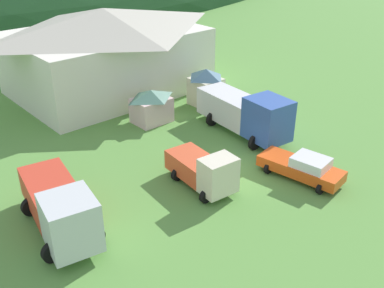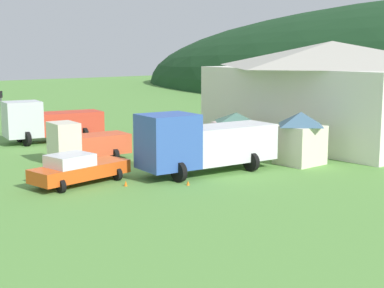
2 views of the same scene
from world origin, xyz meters
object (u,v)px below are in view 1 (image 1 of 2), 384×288
play_shed_pink (151,106)px  service_pickup_orange (303,167)px  tow_truck_silver (60,207)px  traffic_cone_mid_row (285,138)px  play_shed_cream (206,86)px  depot_building (106,49)px  traffic_cone_near_pickup (298,159)px  light_truck_cream (204,170)px  box_truck_blue (247,112)px

play_shed_pink → service_pickup_orange: bearing=-82.1°
tow_truck_silver → traffic_cone_mid_row: tow_truck_silver is taller
play_shed_cream → tow_truck_silver: 19.49m
play_shed_cream → play_shed_pink: size_ratio=1.04×
depot_building → service_pickup_orange: depot_building is taller
depot_building → service_pickup_orange: bearing=-88.9°
service_pickup_orange → traffic_cone_near_pickup: service_pickup_orange is taller
play_shed_cream → light_truck_cream: (-9.24, -9.75, -0.44)m
box_truck_blue → service_pickup_orange: 7.06m
depot_building → traffic_cone_near_pickup: size_ratio=29.92×
play_shed_pink → traffic_cone_near_pickup: size_ratio=5.27×
service_pickup_orange → play_shed_cream: bearing=155.0°
play_shed_cream → traffic_cone_mid_row: play_shed_cream is taller
depot_building → play_shed_cream: 10.05m
play_shed_cream → depot_building: bearing=116.5°
play_shed_cream → service_pickup_orange: play_shed_cream is taller
depot_building → play_shed_cream: bearing=-63.5°
play_shed_cream → light_truck_cream: play_shed_cream is taller
play_shed_pink → traffic_cone_near_pickup: play_shed_pink is taller
depot_building → play_shed_pink: depot_building is taller
traffic_cone_near_pickup → traffic_cone_mid_row: bearing=53.5°
traffic_cone_near_pickup → play_shed_cream: bearing=80.0°
depot_building → traffic_cone_near_pickup: bearing=-83.3°
play_shed_cream → service_pickup_orange: bearing=-106.7°
tow_truck_silver → service_pickup_orange: 14.68m
play_shed_pink → service_pickup_orange: 13.40m
depot_building → play_shed_pink: 9.07m
service_pickup_orange → traffic_cone_mid_row: (3.84, 4.26, -0.83)m
service_pickup_orange → traffic_cone_near_pickup: 2.68m
light_truck_cream → traffic_cone_mid_row: light_truck_cream is taller
tow_truck_silver → service_pickup_orange: size_ratio=1.36×
tow_truck_silver → service_pickup_orange: bearing=80.7°
box_truck_blue → service_pickup_orange: box_truck_blue is taller
tow_truck_silver → light_truck_cream: (8.48, -1.63, -0.40)m
box_truck_blue → traffic_cone_mid_row: size_ratio=16.43×
play_shed_cream → traffic_cone_near_pickup: play_shed_cream is taller
play_shed_pink → play_shed_cream: bearing=-1.6°
depot_building → service_pickup_orange: size_ratio=3.17×
depot_building → light_truck_cream: bearing=-104.7°
tow_truck_silver → service_pickup_orange: tow_truck_silver is taller
tow_truck_silver → play_shed_cream: bearing=125.1°
traffic_cone_near_pickup → service_pickup_orange: bearing=-138.9°
play_shed_cream → service_pickup_orange: (-3.93, -13.10, -0.83)m
play_shed_pink → tow_truck_silver: (-11.94, -8.28, 0.23)m
play_shed_pink → traffic_cone_near_pickup: bearing=-72.0°
play_shed_cream → traffic_cone_mid_row: size_ratio=6.23×
traffic_cone_mid_row → depot_building: bearing=103.6°
play_shed_cream → traffic_cone_near_pickup: 11.72m
traffic_cone_mid_row → play_shed_cream: bearing=89.4°
play_shed_cream → box_truck_blue: (-1.84, -6.42, 0.14)m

